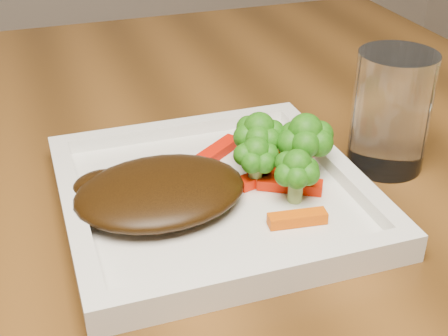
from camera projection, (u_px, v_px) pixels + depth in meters
name	position (u px, v px, depth m)	size (l,w,h in m)	color
plate	(214.00, 199.00, 0.58)	(0.27, 0.27, 0.01)	white
steak	(160.00, 191.00, 0.55)	(0.15, 0.12, 0.03)	black
broccoli_0	(259.00, 136.00, 0.59)	(0.06, 0.06, 0.07)	#286110
broccoli_1	(304.00, 146.00, 0.58)	(0.06, 0.06, 0.06)	#257313
broccoli_2	(297.00, 172.00, 0.55)	(0.05, 0.05, 0.06)	#367213
broccoli_3	(256.00, 157.00, 0.57)	(0.05, 0.05, 0.06)	#236F12
carrot_0	(297.00, 218.00, 0.53)	(0.05, 0.01, 0.01)	#DC5303
carrot_3	(297.00, 153.00, 0.63)	(0.06, 0.02, 0.01)	#FF1F04
carrot_4	(218.00, 150.00, 0.63)	(0.06, 0.02, 0.01)	red
carrot_5	(290.00, 185.00, 0.57)	(0.06, 0.02, 0.01)	red
carrot_6	(263.00, 177.00, 0.59)	(0.05, 0.01, 0.01)	#FF1F04
drinking_glass	(391.00, 111.00, 0.61)	(0.08, 0.08, 0.12)	white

